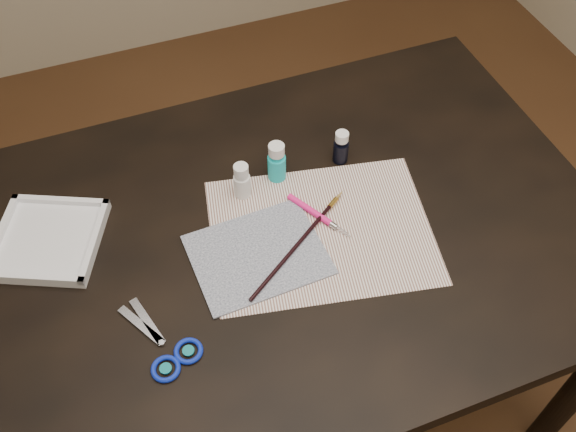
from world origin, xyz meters
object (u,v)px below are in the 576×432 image
object	(u,v)px
paint_bottle_cyan	(277,162)
scissors	(152,339)
palette_tray	(48,239)
paint_bottle_navy	(341,147)
canvas	(258,255)
paint_bottle_white	(242,181)
paper	(321,231)

from	to	relation	value
paint_bottle_cyan	scissors	size ratio (longest dim) A/B	0.47
scissors	palette_tray	distance (m)	0.32
paint_bottle_navy	scissors	size ratio (longest dim) A/B	0.40
paint_bottle_navy	palette_tray	size ratio (longest dim) A/B	0.40
canvas	paint_bottle_navy	bearing A→B (deg)	35.21
paint_bottle_white	paint_bottle_cyan	xyz separation A→B (m)	(0.08, 0.02, 0.00)
paper	scissors	distance (m)	0.39
paper	paint_bottle_navy	xyz separation A→B (m)	(0.12, 0.17, 0.04)
paper	paint_bottle_white	xyz separation A→B (m)	(-0.12, 0.15, 0.04)
paint_bottle_navy	scissors	bearing A→B (deg)	-149.66
scissors	palette_tray	size ratio (longest dim) A/B	1.00
canvas	paint_bottle_white	xyz separation A→B (m)	(0.02, 0.16, 0.04)
paint_bottle_white	palette_tray	bearing A→B (deg)	177.71
paint_bottle_navy	palette_tray	world-z (taller)	paint_bottle_navy
paint_bottle_white	canvas	bearing A→B (deg)	-98.02
paint_bottle_white	paint_bottle_navy	bearing A→B (deg)	4.54
paint_bottle_cyan	paper	bearing A→B (deg)	-79.37
paper	scissors	world-z (taller)	scissors
paint_bottle_white	palette_tray	xyz separation A→B (m)	(-0.40, 0.02, -0.03)
paint_bottle_white	palette_tray	world-z (taller)	paint_bottle_white
canvas	palette_tray	size ratio (longest dim) A/B	1.26
paper	paint_bottle_navy	world-z (taller)	paint_bottle_navy
paint_bottle_white	paint_bottle_cyan	bearing A→B (deg)	13.43
paper	paint_bottle_navy	size ratio (longest dim) A/B	5.47
paper	paint_bottle_white	distance (m)	0.19
paper	paint_bottle_navy	bearing A→B (deg)	55.47
canvas	paint_bottle_white	world-z (taller)	paint_bottle_white
paper	scissors	size ratio (longest dim) A/B	2.19
canvas	palette_tray	xyz separation A→B (m)	(-0.38, 0.18, 0.01)
palette_tray	paint_bottle_navy	bearing A→B (deg)	0.22
paint_bottle_cyan	paint_bottle_navy	xyz separation A→B (m)	(0.15, -0.00, -0.01)
paper	paint_bottle_white	world-z (taller)	paint_bottle_white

